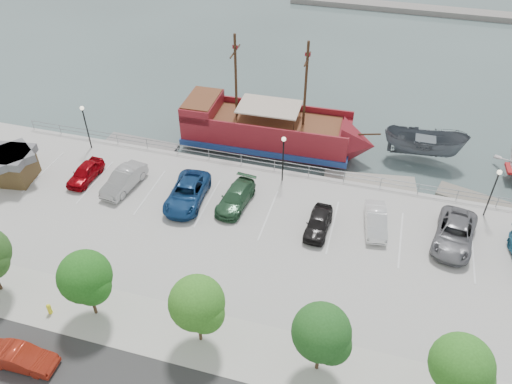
# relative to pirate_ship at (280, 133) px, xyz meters

# --- Properties ---
(ground) EXTENTS (160.00, 160.00, 0.00)m
(ground) POSITION_rel_pirate_ship_xyz_m (1.60, -12.32, -1.90)
(ground) COLOR #415150
(sidewalk) EXTENTS (100.00, 4.00, 0.05)m
(sidewalk) POSITION_rel_pirate_ship_xyz_m (1.60, -22.32, -0.89)
(sidewalk) COLOR beige
(sidewalk) RESTS_ON land_slab
(seawall_railing) EXTENTS (50.00, 0.06, 1.00)m
(seawall_railing) POSITION_rel_pirate_ship_xyz_m (1.60, -4.52, -0.38)
(seawall_railing) COLOR gray
(seawall_railing) RESTS_ON land_slab
(far_shore) EXTENTS (40.00, 3.00, 0.80)m
(far_shore) POSITION_rel_pirate_ship_xyz_m (11.60, 42.68, -1.50)
(far_shore) COLOR gray
(far_shore) RESTS_ON ground
(pirate_ship) EXTENTS (18.10, 5.47, 11.36)m
(pirate_ship) POSITION_rel_pirate_ship_xyz_m (0.00, 0.00, 0.00)
(pirate_ship) COLOR maroon
(pirate_ship) RESTS_ON ground
(patrol_boat) EXTENTS (7.32, 2.82, 2.82)m
(patrol_boat) POSITION_rel_pirate_ship_xyz_m (12.90, 2.12, -0.49)
(patrol_boat) COLOR #535960
(patrol_boat) RESTS_ON ground
(dock_west) EXTENTS (7.17, 2.28, 0.41)m
(dock_west) POSITION_rel_pirate_ship_xyz_m (-12.86, -3.12, -1.70)
(dock_west) COLOR gray
(dock_west) RESTS_ON ground
(dock_mid) EXTENTS (7.99, 3.31, 0.44)m
(dock_mid) POSITION_rel_pirate_ship_xyz_m (8.71, -3.12, -1.68)
(dock_mid) COLOR gray
(dock_mid) RESTS_ON ground
(dock_east) EXTENTS (7.01, 3.64, 0.38)m
(dock_east) POSITION_rel_pirate_ship_xyz_m (17.66, -3.12, -1.71)
(dock_east) COLOR gray
(dock_east) RESTS_ON ground
(shed) EXTENTS (3.70, 3.70, 2.67)m
(shed) POSITION_rel_pirate_ship_xyz_m (-19.89, -11.77, 0.52)
(shed) COLOR brown
(shed) RESTS_ON land_slab
(street_sedan) EXTENTS (4.02, 1.53, 1.31)m
(street_sedan) POSITION_rel_pirate_ship_xyz_m (-8.45, -26.66, -0.25)
(street_sedan) COLOR #A42513
(street_sedan) RESTS_ON street
(fire_hydrant) EXTENTS (0.28, 0.28, 0.82)m
(fire_hydrant) POSITION_rel_pirate_ship_xyz_m (-9.13, -23.12, -0.46)
(fire_hydrant) COLOR yellow
(fire_hydrant) RESTS_ON sidewalk
(lamp_post_left) EXTENTS (0.36, 0.36, 4.28)m
(lamp_post_left) POSITION_rel_pirate_ship_xyz_m (-16.40, -5.82, 2.04)
(lamp_post_left) COLOR black
(lamp_post_left) RESTS_ON land_slab
(lamp_post_mid) EXTENTS (0.36, 0.36, 4.28)m
(lamp_post_mid) POSITION_rel_pirate_ship_xyz_m (1.60, -5.82, 2.04)
(lamp_post_mid) COLOR black
(lamp_post_mid) RESTS_ON land_slab
(lamp_post_right) EXTENTS (0.36, 0.36, 4.28)m
(lamp_post_right) POSITION_rel_pirate_ship_xyz_m (17.60, -5.82, 2.04)
(lamp_post_right) COLOR black
(lamp_post_right) RESTS_ON land_slab
(tree_c) EXTENTS (3.30, 3.20, 5.00)m
(tree_c) POSITION_rel_pirate_ship_xyz_m (-6.26, -22.40, 2.40)
(tree_c) COLOR #473321
(tree_c) RESTS_ON sidewalk
(tree_d) EXTENTS (3.30, 3.20, 5.00)m
(tree_d) POSITION_rel_pirate_ship_xyz_m (0.74, -22.40, 2.40)
(tree_d) COLOR #473321
(tree_d) RESTS_ON sidewalk
(tree_e) EXTENTS (3.30, 3.20, 5.00)m
(tree_e) POSITION_rel_pirate_ship_xyz_m (7.74, -22.40, 2.40)
(tree_e) COLOR #473321
(tree_e) RESTS_ON sidewalk
(tree_f) EXTENTS (3.30, 3.20, 5.00)m
(tree_f) POSITION_rel_pirate_ship_xyz_m (14.74, -22.40, 2.40)
(tree_f) COLOR #473321
(tree_f) RESTS_ON sidewalk
(parked_car_a) EXTENTS (1.77, 4.07, 1.37)m
(parked_car_a) POSITION_rel_pirate_ship_xyz_m (-14.29, -10.18, -0.22)
(parked_car_a) COLOR #8D0209
(parked_car_a) RESTS_ON land_slab
(parked_car_b) EXTENTS (2.27, 4.90, 1.56)m
(parked_car_b) POSITION_rel_pirate_ship_xyz_m (-10.65, -10.31, -0.12)
(parked_car_b) COLOR #A1A1A1
(parked_car_b) RESTS_ON land_slab
(parked_car_c) EXTENTS (3.04, 5.88, 1.58)m
(parked_car_c) POSITION_rel_pirate_ship_xyz_m (-5.01, -10.52, -0.11)
(parked_car_c) COLOR navy
(parked_car_c) RESTS_ON land_slab
(parked_car_d) EXTENTS (2.46, 5.00, 1.40)m
(parked_car_d) POSITION_rel_pirate_ship_xyz_m (-1.20, -9.86, -0.20)
(parked_car_d) COLOR #2A5435
(parked_car_d) RESTS_ON land_slab
(parked_car_e) EXTENTS (1.82, 4.13, 1.38)m
(parked_car_e) POSITION_rel_pirate_ship_xyz_m (5.58, -10.99, -0.21)
(parked_car_e) COLOR black
(parked_car_e) RESTS_ON land_slab
(parked_car_f) EXTENTS (2.09, 4.39, 1.39)m
(parked_car_f) POSITION_rel_pirate_ship_xyz_m (9.63, -9.57, -0.21)
(parked_car_f) COLOR white
(parked_car_f) RESTS_ON land_slab
(parked_car_g) EXTENTS (3.54, 6.10, 1.60)m
(parked_car_g) POSITION_rel_pirate_ship_xyz_m (15.19, -9.60, -0.10)
(parked_car_g) COLOR slate
(parked_car_g) RESTS_ON land_slab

